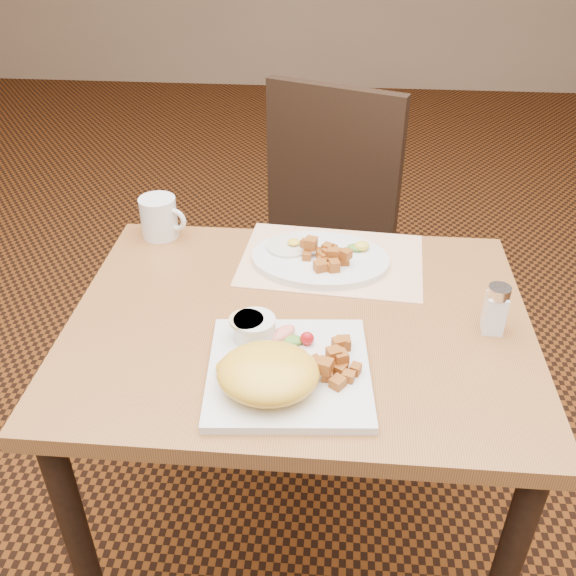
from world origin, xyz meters
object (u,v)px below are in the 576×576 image
(plate_oval, at_px, (320,259))
(coffee_mug, at_px, (160,217))
(plate_square, at_px, (289,372))
(chair_far, at_px, (316,238))
(salt_shaker, at_px, (496,309))
(table, at_px, (299,361))

(plate_oval, height_order, coffee_mug, coffee_mug)
(plate_oval, bearing_deg, plate_square, -95.86)
(chair_far, bearing_deg, salt_shaker, 138.29)
(chair_far, bearing_deg, plate_oval, 113.83)
(chair_far, bearing_deg, table, 110.25)
(plate_oval, relative_size, salt_shaker, 3.05)
(salt_shaker, bearing_deg, plate_square, -157.00)
(plate_square, distance_m, coffee_mug, 0.58)
(plate_oval, bearing_deg, coffee_mug, 166.09)
(plate_oval, bearing_deg, salt_shaker, -32.43)
(table, relative_size, salt_shaker, 9.00)
(salt_shaker, bearing_deg, plate_oval, 147.57)
(chair_far, bearing_deg, plate_square, 109.85)
(plate_square, height_order, salt_shaker, salt_shaker)
(table, height_order, plate_square, plate_square)
(chair_far, distance_m, plate_oval, 0.53)
(table, bearing_deg, plate_square, -92.41)
(chair_far, relative_size, plate_oval, 3.19)
(chair_far, height_order, plate_square, chair_far)
(plate_square, height_order, coffee_mug, coffee_mug)
(plate_oval, bearing_deg, table, -98.62)
(table, height_order, plate_oval, plate_oval)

